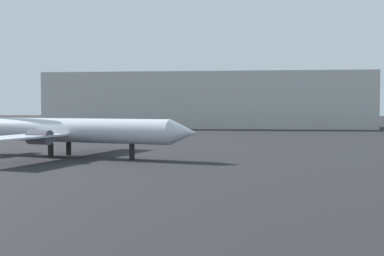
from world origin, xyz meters
name	(u,v)px	position (x,y,z in m)	size (l,w,h in m)	color
airplane_on_taxiway	(66,130)	(-22.42, 42.19, 3.14)	(31.52, 25.11, 10.55)	silver
terminal_building	(207,101)	(-12.86, 124.81, 7.53)	(87.90, 21.24, 15.06)	#B7B7B2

